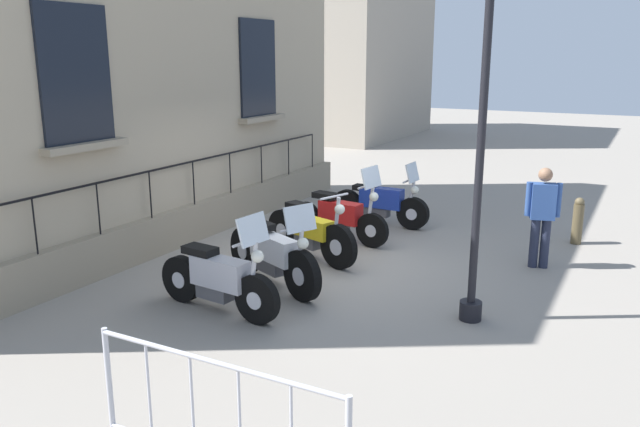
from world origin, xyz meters
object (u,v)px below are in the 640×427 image
motorcycle_yellow (311,233)px  motorcycle_blue (380,204)px  motorcycle_red (340,216)px  bollard (578,221)px  motorcycle_white (273,256)px  motorcycle_silver (219,280)px  lamppost (486,59)px  pedestrian_standing (542,212)px  crowd_barrier (216,416)px

motorcycle_yellow → motorcycle_blue: motorcycle_blue is taller
motorcycle_yellow → motorcycle_blue: (0.16, 2.53, -0.01)m
motorcycle_blue → motorcycle_red: bearing=-98.7°
bollard → motorcycle_white: bearing=-129.9°
motorcycle_blue → motorcycle_silver: bearing=-91.6°
motorcycle_silver → lamppost: 4.23m
motorcycle_silver → pedestrian_standing: (3.33, 3.80, 0.44)m
motorcycle_yellow → pedestrian_standing: 3.63m
lamppost → crowd_barrier: 4.89m
motorcycle_silver → crowd_barrier: 3.38m
motorcycle_yellow → lamppost: (2.95, -1.17, 2.77)m
motorcycle_white → bollard: bearing=50.1°
motorcycle_white → pedestrian_standing: bearing=39.6°
motorcycle_white → motorcycle_blue: (0.04, 3.86, -0.04)m
motorcycle_red → motorcycle_blue: bearing=81.3°
motorcycle_yellow → motorcycle_blue: 2.54m
motorcycle_white → motorcycle_red: bearing=93.9°
motorcycle_white → pedestrian_standing: pedestrian_standing is taller
motorcycle_silver → motorcycle_white: size_ratio=0.96×
motorcycle_silver → bollard: 6.59m
motorcycle_red → bollard: (3.77, 1.81, -0.03)m
lamppost → bollard: 5.06m
motorcycle_white → motorcycle_blue: 3.86m
motorcycle_blue → motorcycle_yellow: bearing=-93.6°
motorcycle_yellow → bollard: 4.77m
pedestrian_standing → crowd_barrier: bearing=-101.5°
motorcycle_yellow → motorcycle_red: motorcycle_red is taller
motorcycle_blue → bollard: bearing=7.2°
motorcycle_red → lamppost: size_ratio=0.42×
motorcycle_silver → pedestrian_standing: bearing=48.8°
motorcycle_white → lamppost: (2.83, 0.16, 2.75)m
motorcycle_blue → bollard: size_ratio=2.45×
motorcycle_silver → pedestrian_standing: pedestrian_standing is taller
motorcycle_blue → lamppost: lamppost is taller
motorcycle_white → motorcycle_yellow: motorcycle_white is taller
motorcycle_red → pedestrian_standing: 3.43m
crowd_barrier → motorcycle_blue: bearing=103.6°
motorcycle_red → motorcycle_blue: 1.38m
motorcycle_red → crowd_barrier: 6.68m
motorcycle_silver → motorcycle_yellow: size_ratio=1.00×
motorcycle_white → motorcycle_red: 2.50m
motorcycle_yellow → motorcycle_red: bearing=92.5°
pedestrian_standing → motorcycle_yellow: bearing=-158.3°
motorcycle_yellow → lamppost: 4.21m
motorcycle_blue → lamppost: (2.79, -3.70, 2.78)m
motorcycle_silver → motorcycle_white: (0.10, 1.14, 0.01)m
motorcycle_yellow → crowd_barrier: 5.57m
motorcycle_silver → bollard: size_ratio=2.34×
crowd_barrier → motorcycle_white: bearing=116.3°
motorcycle_red → bollard: size_ratio=2.45×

